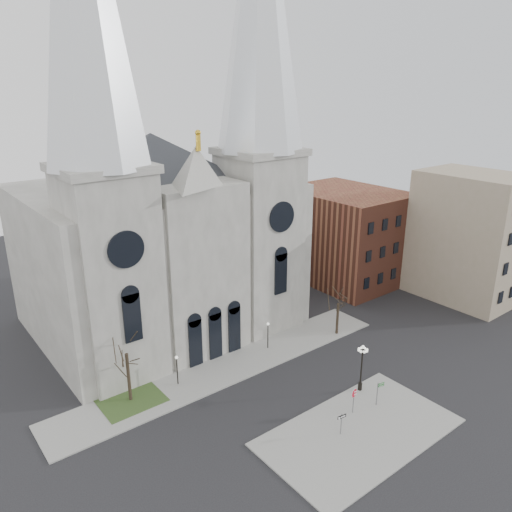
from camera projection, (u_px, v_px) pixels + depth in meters
ground at (296, 418)px, 46.45m from camera, size 160.00×160.00×0.00m
sidewalk_near at (359, 432)px, 44.47m from camera, size 18.00×10.00×0.14m
sidewalk_far at (228, 367)px, 54.60m from camera, size 40.00×6.00×0.14m
grass_patch at (131, 400)px, 48.92m from camera, size 6.00×5.00×0.18m
cathedral at (166, 184)px, 57.32m from camera, size 33.00×26.66×54.00m
bg_building_brick at (344, 235)px, 77.96m from camera, size 14.00×18.00×14.00m
bg_building_tan at (469, 237)px, 70.08m from camera, size 10.00×14.00×18.00m
tree_left at (126, 351)px, 47.11m from camera, size 3.20×3.20×7.50m
tree_right at (338, 301)px, 60.40m from camera, size 3.20×3.20×6.00m
ped_lamp_left at (177, 365)px, 50.73m from camera, size 0.32×0.32×3.26m
ped_lamp_right at (268, 331)px, 57.72m from camera, size 0.32×0.32×3.26m
stop_sign at (354, 396)px, 46.39m from camera, size 0.93×0.21×2.62m
globe_lamp at (362, 362)px, 49.45m from camera, size 1.33×1.33×5.05m
one_way_sign at (341, 421)px, 43.63m from camera, size 0.92×0.17×2.12m
street_name_sign at (378, 392)px, 47.71m from camera, size 0.76×0.22×2.42m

